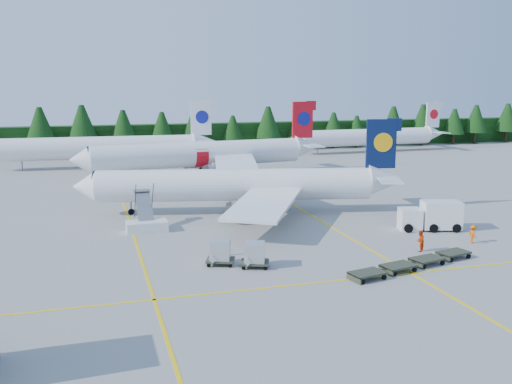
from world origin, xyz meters
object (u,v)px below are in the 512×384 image
object	(u,v)px
service_truck	(430,216)
airstairs	(146,223)
airliner_navy	(229,185)
airliner_red	(195,155)

from	to	relation	value
service_truck	airstairs	bearing A→B (deg)	179.87
airliner_navy	service_truck	xyz separation A→B (m)	(17.72, -13.28, -1.75)
service_truck	airliner_red	bearing A→B (deg)	127.96
airliner_navy	airstairs	world-z (taller)	airliner_navy
airliner_navy	airstairs	distance (m)	11.71
airliner_navy	service_truck	distance (m)	22.21
airstairs	service_truck	size ratio (longest dim) A/B	0.86
airliner_navy	airliner_red	size ratio (longest dim) A/B	0.90
airliner_navy	service_truck	world-z (taller)	airliner_navy
airliner_red	airstairs	world-z (taller)	airliner_red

